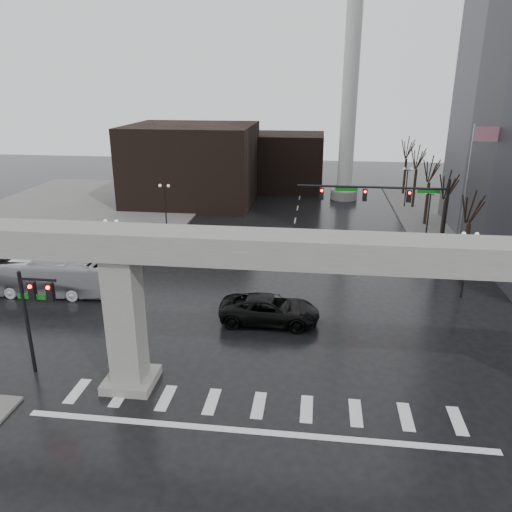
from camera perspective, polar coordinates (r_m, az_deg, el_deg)
name	(u,v)px	position (r m, az deg, el deg)	size (l,w,h in m)	color
ground	(261,393)	(26.94, 0.57, -15.44)	(160.00, 160.00, 0.00)	black
sidewalk_nw	(89,209)	(66.37, -18.53, 5.14)	(28.00, 36.00, 0.15)	slate
elevated_guideway	(288,272)	(23.57, 3.69, -1.80)	(48.00, 2.60, 8.70)	gray
building_far_left	(192,164)	(66.84, -7.29, 10.41)	(16.00, 14.00, 10.00)	black
building_far_mid	(289,161)	(74.94, 3.75, 10.73)	(10.00, 10.00, 8.00)	black
smokestack	(350,97)	(68.05, 10.65, 17.47)	(3.60, 3.60, 30.00)	silver
signal_mast_arm	(398,205)	(42.34, 15.90, 5.67)	(12.12, 0.43, 8.00)	black
signal_left_pole	(34,306)	(29.16, -24.04, -5.22)	(2.30, 0.30, 6.00)	black
flagpole_assembly	(471,178)	(46.42, 23.33, 8.16)	(2.06, 0.12, 12.00)	silver
lamp_right_0	(467,253)	(39.43, 23.01, 0.27)	(1.22, 0.32, 5.11)	black
lamp_right_1	(429,207)	(52.50, 19.18, 5.28)	(1.22, 0.32, 5.11)	black
lamp_right_2	(407,180)	(65.96, 16.86, 8.26)	(1.22, 0.32, 5.11)	black
lamp_left_0	(113,239)	(41.11, -16.07, 1.84)	(1.22, 0.32, 5.11)	black
lamp_left_1	(165,199)	(53.78, -10.36, 6.37)	(1.22, 0.32, 5.11)	black
lamp_left_2	(196,176)	(66.98, -6.82, 9.12)	(1.22, 0.32, 5.11)	black
tree_right_0	(466,246)	(43.59, 22.88, 1.09)	(1.09, 1.58, 7.50)	black
tree_right_1	(444,219)	(51.00, 20.66, 3.98)	(1.09, 1.61, 7.67)	black
tree_right_2	(427,199)	(58.57, 18.99, 6.13)	(1.10, 1.63, 7.85)	black
tree_right_3	(415,185)	(66.24, 17.71, 7.79)	(1.11, 1.66, 8.02)	black
tree_right_4	(405,173)	(73.98, 16.68, 9.09)	(1.12, 1.69, 8.19)	black
pickup_truck	(270,309)	(33.51, 1.56, -6.13)	(3.07, 6.66, 1.85)	black
city_bus	(42,276)	(40.86, -23.28, -2.14)	(2.45, 10.45, 2.91)	#A8A9AD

